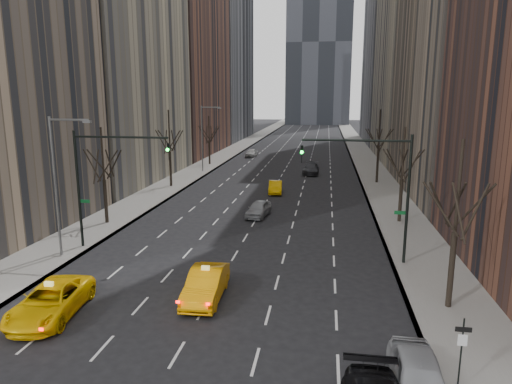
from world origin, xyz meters
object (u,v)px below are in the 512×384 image
at_px(silver_sedan_ahead, 259,209).
at_px(parked_sedan_silver, 418,380).
at_px(taxi_suv, 51,301).
at_px(taxi_sedan, 206,284).

relative_size(silver_sedan_ahead, parked_sedan_silver, 0.85).
height_order(taxi_suv, silver_sedan_ahead, taxi_suv).
distance_m(taxi_sedan, silver_sedan_ahead, 17.01).
distance_m(taxi_suv, silver_sedan_ahead, 21.21).
xyz_separation_m(taxi_sedan, silver_sedan_ahead, (0.25, 17.00, -0.11)).
bearing_deg(parked_sedan_silver, taxi_suv, 167.91).
xyz_separation_m(taxi_suv, taxi_sedan, (6.85, 2.98, 0.03)).
height_order(silver_sedan_ahead, parked_sedan_silver, parked_sedan_silver).
distance_m(taxi_suv, parked_sedan_silver, 16.63).
height_order(taxi_sedan, silver_sedan_ahead, taxi_sedan).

